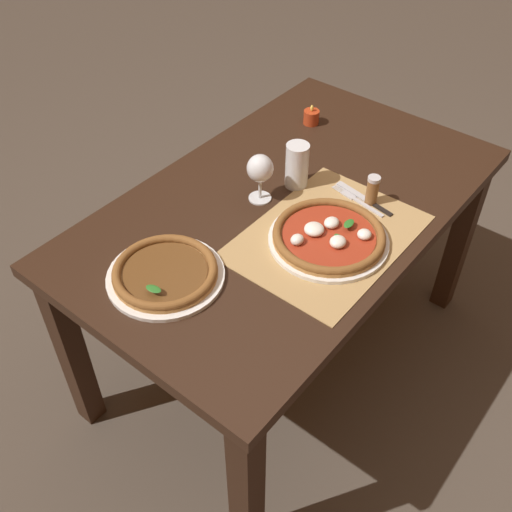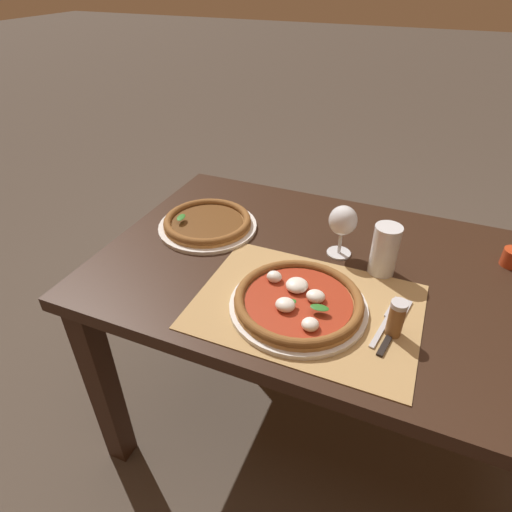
# 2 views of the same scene
# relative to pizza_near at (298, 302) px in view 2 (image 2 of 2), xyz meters

# --- Properties ---
(ground_plane) EXTENTS (24.00, 24.00, 0.00)m
(ground_plane) POSITION_rel_pizza_near_xyz_m (0.08, 0.20, -0.76)
(ground_plane) COLOR #473D33
(dining_table) EXTENTS (1.40, 0.84, 0.74)m
(dining_table) POSITION_rel_pizza_near_xyz_m (0.08, 0.20, -0.13)
(dining_table) COLOR black
(dining_table) RESTS_ON ground
(paper_placemat) EXTENTS (0.55, 0.40, 0.00)m
(paper_placemat) POSITION_rel_pizza_near_xyz_m (0.02, 0.02, -0.02)
(paper_placemat) COLOR #A88451
(paper_placemat) RESTS_ON dining_table
(pizza_near) EXTENTS (0.34, 0.34, 0.05)m
(pizza_near) POSITION_rel_pizza_near_xyz_m (0.00, 0.00, 0.00)
(pizza_near) COLOR silver
(pizza_near) RESTS_ON paper_placemat
(pizza_far) EXTENTS (0.31, 0.31, 0.04)m
(pizza_far) POSITION_rel_pizza_near_xyz_m (-0.39, 0.25, -0.00)
(pizza_far) COLOR silver
(pizza_far) RESTS_ON dining_table
(wine_glass) EXTENTS (0.08, 0.08, 0.16)m
(wine_glass) POSITION_rel_pizza_near_xyz_m (0.04, 0.27, 0.08)
(wine_glass) COLOR silver
(wine_glass) RESTS_ON dining_table
(pint_glass) EXTENTS (0.07, 0.07, 0.15)m
(pint_glass) POSITION_rel_pizza_near_xyz_m (0.16, 0.23, 0.05)
(pint_glass) COLOR silver
(pint_glass) RESTS_ON dining_table
(fork) EXTENTS (0.05, 0.20, 0.00)m
(fork) POSITION_rel_pizza_near_xyz_m (0.21, 0.03, -0.02)
(fork) COLOR #B7B7BC
(fork) RESTS_ON paper_placemat
(knife) EXTENTS (0.05, 0.21, 0.01)m
(knife) POSITION_rel_pizza_near_xyz_m (0.23, 0.02, -0.02)
(knife) COLOR black
(knife) RESTS_ON paper_placemat
(votive_candle) EXTENTS (0.06, 0.06, 0.07)m
(votive_candle) POSITION_rel_pizza_near_xyz_m (0.49, 0.41, 0.00)
(votive_candle) COLOR #B23819
(votive_candle) RESTS_ON dining_table
(pepper_shaker) EXTENTS (0.04, 0.04, 0.10)m
(pepper_shaker) POSITION_rel_pizza_near_xyz_m (0.23, -0.00, 0.03)
(pepper_shaker) COLOR brown
(pepper_shaker) RESTS_ON dining_table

